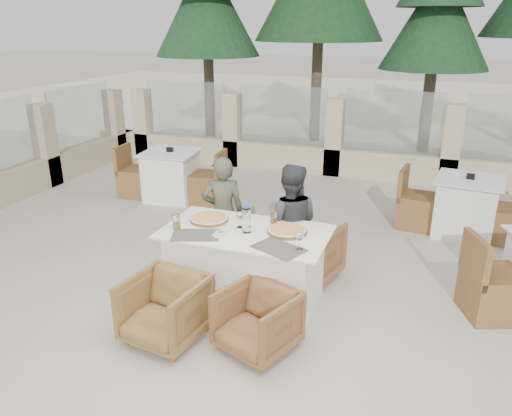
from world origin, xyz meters
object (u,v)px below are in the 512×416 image
(dining_table, at_px, (246,267))
(beer_glass_left, at_px, (176,222))
(armchair_far_right, at_px, (304,251))
(diner_left, at_px, (223,213))
(diner_right, at_px, (289,225))
(armchair_far_left, at_px, (231,235))
(water_bottle, at_px, (247,218))
(beer_glass_right, at_px, (274,218))
(pizza_left, at_px, (209,219))
(armchair_near_right, at_px, (257,321))
(pizza_right, at_px, (287,230))
(bg_table_a, at_px, (171,175))
(wine_glass_centre, at_px, (240,219))
(armchair_near_left, at_px, (164,310))
(bg_table_b, at_px, (466,207))
(wine_glass_corner, at_px, (300,240))
(olive_dish, at_px, (220,233))

(dining_table, xyz_separation_m, beer_glass_left, (-0.65, -0.18, 0.46))
(armchair_far_right, distance_m, diner_left, 0.99)
(armchair_far_right, relative_size, diner_right, 0.54)
(dining_table, distance_m, diner_left, 0.87)
(dining_table, distance_m, armchair_far_left, 1.04)
(water_bottle, height_order, beer_glass_right, water_bottle)
(dining_table, relative_size, armchair_far_right, 2.24)
(beer_glass_right, height_order, armchair_far_left, beer_glass_right)
(pizza_left, height_order, armchair_near_right, pizza_left)
(beer_glass_left, relative_size, diner_right, 0.11)
(pizza_right, bearing_deg, armchair_near_right, -91.27)
(beer_glass_left, bearing_deg, bg_table_a, 120.18)
(beer_glass_left, bearing_deg, wine_glass_centre, 22.73)
(armchair_far_left, bearing_deg, diner_right, 133.91)
(armchair_near_left, xyz_separation_m, bg_table_b, (2.55, 3.42, 0.09))
(dining_table, height_order, armchair_near_right, dining_table)
(wine_glass_corner, height_order, beer_glass_right, wine_glass_corner)
(olive_dish, distance_m, armchair_near_right, 0.92)
(armchair_far_left, height_order, armchair_near_right, armchair_far_left)
(wine_glass_centre, relative_size, armchair_far_right, 0.26)
(beer_glass_right, bearing_deg, beer_glass_left, -152.19)
(olive_dish, xyz_separation_m, armchair_near_left, (-0.26, -0.66, -0.50))
(beer_glass_right, relative_size, armchair_far_left, 0.20)
(pizza_left, xyz_separation_m, armchair_far_right, (0.86, 0.55, -0.47))
(pizza_left, xyz_separation_m, armchair_near_right, (0.81, -0.82, -0.52))
(pizza_right, relative_size, water_bottle, 1.35)
(bg_table_a, distance_m, bg_table_b, 4.35)
(dining_table, relative_size, wine_glass_centre, 8.70)
(armchair_far_left, height_order, bg_table_b, bg_table_b)
(wine_glass_centre, bearing_deg, armchair_near_right, -59.58)
(beer_glass_left, distance_m, olive_dish, 0.47)
(wine_glass_corner, relative_size, beer_glass_left, 1.25)
(armchair_near_left, height_order, diner_left, diner_left)
(water_bottle, bearing_deg, olive_dish, -142.82)
(dining_table, distance_m, wine_glass_corner, 0.80)
(wine_glass_corner, relative_size, olive_dish, 1.67)
(armchair_near_right, xyz_separation_m, diner_left, (-0.89, 1.35, 0.38))
(beer_glass_right, relative_size, diner_left, 0.09)
(wine_glass_centre, relative_size, diner_right, 0.14)
(pizza_right, height_order, olive_dish, pizza_right)
(dining_table, distance_m, bg_table_b, 3.32)
(pizza_right, distance_m, diner_right, 0.48)
(wine_glass_centre, distance_m, beer_glass_left, 0.62)
(water_bottle, bearing_deg, diner_right, 65.49)
(pizza_left, distance_m, beer_glass_right, 0.65)
(armchair_far_left, height_order, armchair_far_right, armchair_far_right)
(armchair_far_left, relative_size, diner_right, 0.46)
(pizza_right, xyz_separation_m, water_bottle, (-0.37, -0.12, 0.12))
(diner_right, bearing_deg, olive_dish, 45.24)
(wine_glass_corner, bearing_deg, water_bottle, 160.33)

